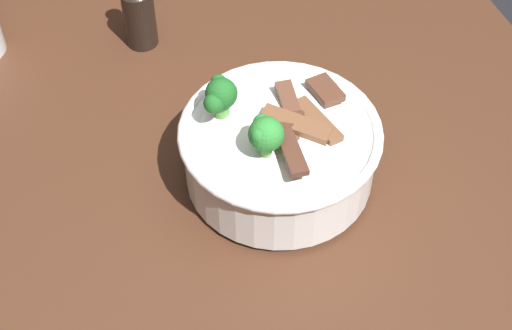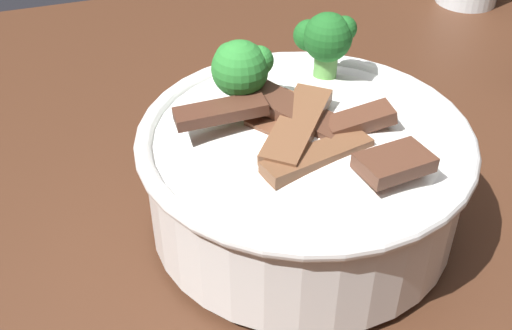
% 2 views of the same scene
% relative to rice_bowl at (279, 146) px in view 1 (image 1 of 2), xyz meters
% --- Properties ---
extents(rice_bowl, '(0.23, 0.23, 0.15)m').
position_rel_rice_bowl_xyz_m(rice_bowl, '(0.00, 0.00, 0.00)').
color(rice_bowl, white).
rests_on(rice_bowl, dining_table).
extents(soy_sauce_bottle, '(0.04, 0.04, 0.12)m').
position_rel_rice_bowl_xyz_m(soy_sauce_bottle, '(0.30, 0.10, -0.01)').
color(soy_sauce_bottle, black).
rests_on(soy_sauce_bottle, dining_table).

